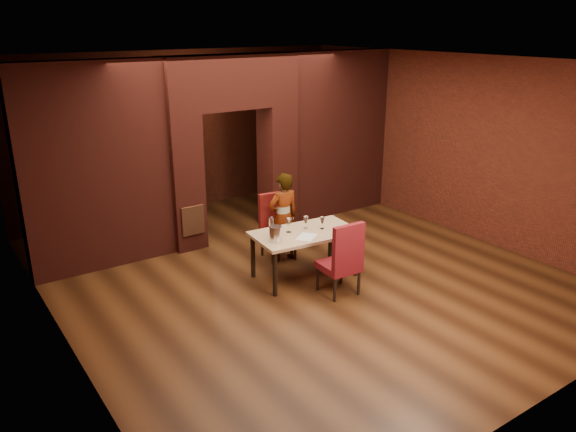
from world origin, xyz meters
The scene contains 25 objects.
floor centered at (0.00, 0.00, 0.00)m, with size 8.00×8.00×0.00m, color #442511.
ceiling centered at (0.00, 0.00, 3.20)m, with size 7.00×8.00×0.04m, color silver.
wall_back centered at (0.00, 4.00, 1.60)m, with size 7.00×0.04×3.20m, color maroon.
wall_front centered at (0.00, -4.00, 1.60)m, with size 7.00×0.04×3.20m, color maroon.
wall_left centered at (-3.50, 0.00, 1.60)m, with size 0.04×8.00×3.20m, color maroon.
wall_right centered at (3.50, 0.00, 1.60)m, with size 0.04×8.00×3.20m, color maroon.
pillar_left centered at (-0.95, 2.00, 1.15)m, with size 0.55×0.55×2.30m, color maroon.
pillar_right centered at (0.95, 2.00, 1.15)m, with size 0.55×0.55×2.30m, color maroon.
lintel centered at (0.00, 2.00, 2.75)m, with size 2.45×0.55×0.90m, color maroon.
wing_wall_left centered at (-2.36, 2.00, 1.60)m, with size 2.27×0.35×3.20m, color maroon.
wing_wall_right centered at (2.36, 2.00, 1.60)m, with size 2.27×0.35×3.20m, color maroon.
vent_panel centered at (-0.95, 1.71, 0.55)m, with size 0.40×0.03×0.50m, color #9E522E.
rear_door centered at (-0.40, 3.94, 1.05)m, with size 0.90×0.08×2.10m, color black.
rear_door_frame centered at (-0.40, 3.90, 1.05)m, with size 1.02×0.04×2.22m, color black.
dining_table centered at (0.00, -0.17, 0.37)m, with size 1.56×0.88×0.73m, color tan.
chair_far centered at (0.07, 0.65, 0.53)m, with size 0.49×0.49×1.07m, color maroon.
chair_near centered at (0.08, -0.89, 0.55)m, with size 0.50×0.50×1.11m, color maroon.
person_seated centered at (0.10, 0.55, 0.74)m, with size 0.54×0.35×1.47m, color white.
wine_glass_a centered at (-0.21, -0.05, 0.84)m, with size 0.09×0.09×0.22m, color white, non-canonical shape.
wine_glass_b centered at (0.10, -0.06, 0.83)m, with size 0.08×0.08×0.20m, color white, non-canonical shape.
wine_glass_c centered at (0.30, -0.21, 0.82)m, with size 0.08×0.08×0.19m, color white, non-canonical shape.
tasting_sheet centered at (-0.11, -0.36, 0.73)m, with size 0.33×0.24×0.00m, color silver.
wine_bucket centered at (-0.57, -0.24, 0.84)m, with size 0.19×0.19×0.23m, color silver.
water_bottle centered at (-0.50, -0.02, 0.88)m, with size 0.07×0.07×0.30m, color white.
potted_plant centered at (0.84, 0.84, 0.22)m, with size 0.39×0.34×0.43m, color #2B6722.
Camera 1 is at (-4.68, -6.50, 3.73)m, focal length 35.00 mm.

